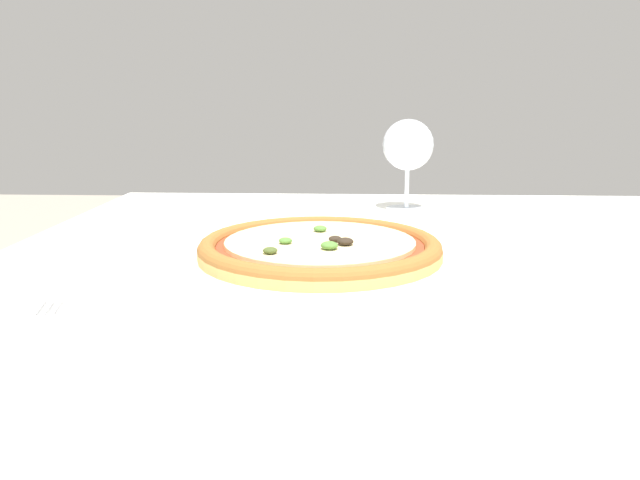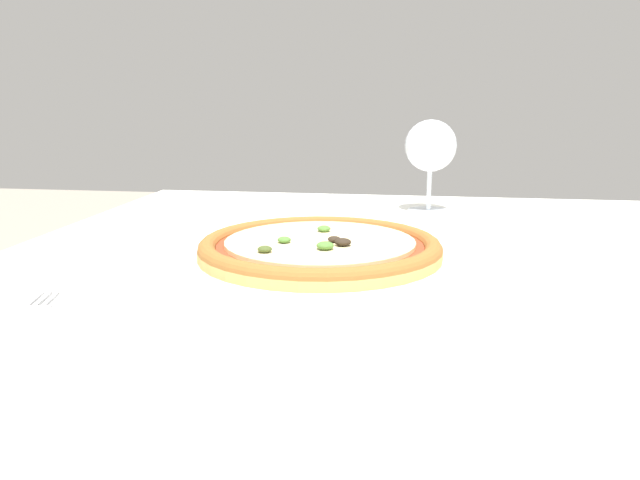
# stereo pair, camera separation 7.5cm
# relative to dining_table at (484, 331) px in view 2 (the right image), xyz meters

# --- Properties ---
(dining_table) EXTENTS (1.26, 1.07, 0.73)m
(dining_table) POSITION_rel_dining_table_xyz_m (0.00, 0.00, 0.00)
(dining_table) COLOR #997047
(dining_table) RESTS_ON ground_plane
(pizza_plate) EXTENTS (0.34, 0.34, 0.04)m
(pizza_plate) POSITION_rel_dining_table_xyz_m (-0.20, -0.02, 0.10)
(pizza_plate) COLOR white
(pizza_plate) RESTS_ON dining_table
(fork) EXTENTS (0.06, 0.17, 0.00)m
(fork) POSITION_rel_dining_table_xyz_m (-0.44, -0.25, 0.08)
(fork) COLOR silver
(fork) RESTS_ON dining_table
(wine_glass_far_left) EXTENTS (0.09, 0.09, 0.16)m
(wine_glass_far_left) POSITION_rel_dining_table_xyz_m (-0.06, 0.36, 0.19)
(wine_glass_far_left) COLOR silver
(wine_glass_far_left) RESTS_ON dining_table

